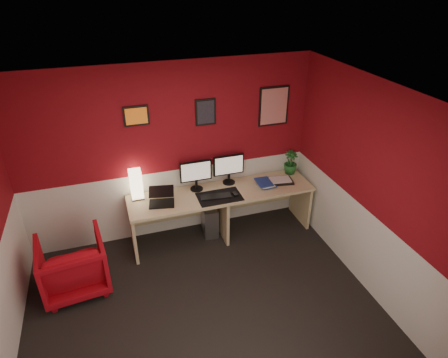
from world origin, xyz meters
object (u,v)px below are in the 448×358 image
(zen_tray, at_px, (280,181))
(potted_plant, at_px, (291,162))
(desk, at_px, (222,213))
(monitor_left, at_px, (196,171))
(laptop, at_px, (161,197))
(armchair, at_px, (73,264))
(monitor_right, at_px, (229,165))
(shoji_lamp, at_px, (136,185))
(pc_tower, at_px, (209,218))

(zen_tray, height_order, potted_plant, potted_plant)
(desk, bearing_deg, monitor_left, 150.59)
(laptop, xyz_separation_m, zen_tray, (1.75, 0.06, -0.09))
(laptop, bearing_deg, armchair, -149.66)
(monitor_right, bearing_deg, desk, -129.66)
(monitor_left, bearing_deg, zen_tray, -7.81)
(shoji_lamp, distance_m, zen_tray, 2.06)
(desk, height_order, armchair, desk)
(desk, height_order, potted_plant, potted_plant)
(desk, bearing_deg, shoji_lamp, 169.62)
(desk, distance_m, shoji_lamp, 1.29)
(monitor_right, height_order, armchair, monitor_right)
(zen_tray, bearing_deg, shoji_lamp, 174.47)
(zen_tray, bearing_deg, pc_tower, 172.99)
(monitor_right, xyz_separation_m, armchair, (-2.21, -0.67, -0.67))
(desk, relative_size, armchair, 3.36)
(desk, distance_m, pc_tower, 0.25)
(armchair, bearing_deg, monitor_right, -169.17)
(laptop, relative_size, armchair, 0.43)
(laptop, relative_size, potted_plant, 0.91)
(desk, bearing_deg, potted_plant, 10.51)
(desk, relative_size, laptop, 7.88)
(laptop, distance_m, armchair, 1.34)
(monitor_right, bearing_deg, shoji_lamp, -179.66)
(monitor_left, relative_size, pc_tower, 1.29)
(laptop, bearing_deg, desk, 14.65)
(zen_tray, bearing_deg, monitor_right, 164.17)
(monitor_right, height_order, zen_tray, monitor_right)
(monitor_right, height_order, potted_plant, monitor_right)
(monitor_right, bearing_deg, zen_tray, -15.83)
(desk, height_order, pc_tower, desk)
(pc_tower, bearing_deg, zen_tray, -1.59)
(zen_tray, xyz_separation_m, potted_plant, (0.25, 0.20, 0.17))
(potted_plant, distance_m, pc_tower, 1.48)
(desk, xyz_separation_m, laptop, (-0.85, -0.05, 0.47))
(desk, xyz_separation_m, potted_plant, (1.16, 0.21, 0.55))
(monitor_left, xyz_separation_m, pc_tower, (0.16, -0.04, -0.80))
(shoji_lamp, relative_size, zen_tray, 1.14)
(shoji_lamp, distance_m, pc_tower, 1.21)
(laptop, distance_m, monitor_right, 1.08)
(laptop, xyz_separation_m, monitor_right, (1.03, 0.27, 0.18))
(pc_tower, bearing_deg, desk, -37.37)
(desk, relative_size, monitor_right, 4.48)
(desk, relative_size, shoji_lamp, 6.50)
(shoji_lamp, relative_size, potted_plant, 1.11)
(shoji_lamp, height_order, armchair, shoji_lamp)
(zen_tray, distance_m, potted_plant, 0.37)
(potted_plant, height_order, armchair, potted_plant)
(desk, distance_m, zen_tray, 0.98)
(monitor_right, bearing_deg, monitor_left, -175.58)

